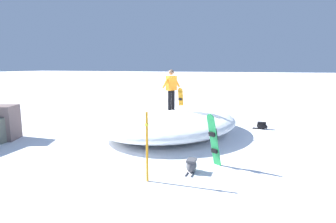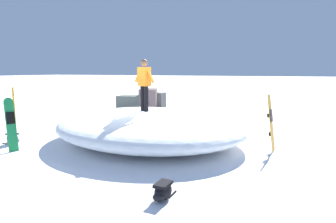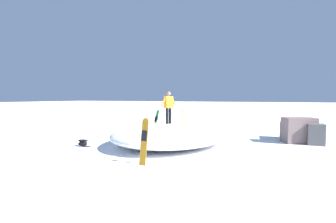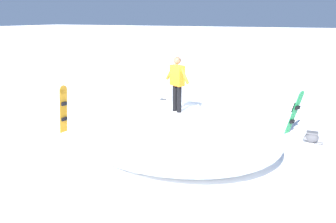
# 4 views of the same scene
# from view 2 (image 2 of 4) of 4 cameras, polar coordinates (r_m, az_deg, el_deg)

# --- Properties ---
(ground) EXTENTS (240.00, 240.00, 0.00)m
(ground) POSITION_cam_2_polar(r_m,az_deg,el_deg) (9.28, -7.45, -6.55)
(ground) COLOR white
(snow_mound) EXTENTS (6.91, 7.69, 1.05)m
(snow_mound) POSITION_cam_2_polar(r_m,az_deg,el_deg) (9.50, -3.83, -2.92)
(snow_mound) COLOR white
(snow_mound) RESTS_ON ground
(snowboarder_standing) EXTENTS (0.52, 0.94, 1.65)m
(snowboarder_standing) POSITION_cam_2_polar(r_m,az_deg,el_deg) (9.21, -4.75, 5.94)
(snowboarder_standing) COLOR black
(snowboarder_standing) RESTS_ON snow_mound
(snowboard_primary_upright) EXTENTS (0.32, 0.28, 1.67)m
(snowboard_primary_upright) POSITION_cam_2_polar(r_m,az_deg,el_deg) (8.98, 19.74, -1.84)
(snowboard_primary_upright) COLOR orange
(snowboard_primary_upright) RESTS_ON ground
(snowboard_secondary_upright) EXTENTS (0.43, 0.49, 1.55)m
(snowboard_secondary_upright) POSITION_cam_2_polar(r_m,az_deg,el_deg) (9.63, -28.77, -2.10)
(snowboard_secondary_upright) COLOR #1E8C47
(snowboard_secondary_upright) RESTS_ON ground
(backpack_near) EXTENTS (0.66, 0.30, 0.32)m
(backpack_near) POSITION_cam_2_polar(r_m,az_deg,el_deg) (5.43, -1.03, -15.49)
(backpack_near) COLOR black
(backpack_near) RESTS_ON ground
(backpack_far) EXTENTS (0.29, 0.61, 0.36)m
(backpack_far) POSITION_cam_2_polar(r_m,az_deg,el_deg) (10.48, -28.46, -4.73)
(backpack_far) COLOR #4C4C51
(backpack_far) RESTS_ON ground
(trail_marker_pole) EXTENTS (0.10, 0.10, 1.76)m
(trail_marker_pole) POSITION_cam_2_polar(r_m,az_deg,el_deg) (11.64, -28.21, 0.17)
(trail_marker_pole) COLOR orange
(trail_marker_pole) RESTS_ON ground
(rock_outcrop) EXTENTS (2.00, 2.43, 1.34)m
(rock_outcrop) POSITION_cam_2_polar(r_m,az_deg,el_deg) (16.35, -4.90, 1.88)
(rock_outcrop) COLOR #605E5C
(rock_outcrop) RESTS_ON ground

